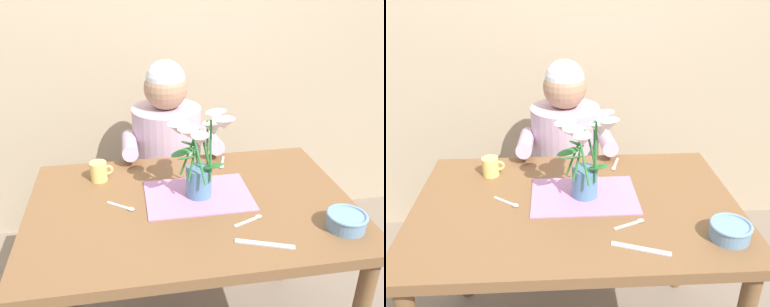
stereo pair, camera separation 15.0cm
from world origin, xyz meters
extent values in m
cube|color=tan|center=(0.00, 1.05, 1.25)|extent=(4.00, 0.10, 2.50)
cube|color=brown|center=(0.00, 0.00, 0.72)|extent=(1.20, 0.80, 0.04)
cylinder|color=brown|center=(-0.54, 0.34, 0.35)|extent=(0.06, 0.06, 0.70)
cylinder|color=brown|center=(0.54, 0.34, 0.35)|extent=(0.06, 0.06, 0.70)
cylinder|color=#4C4C56|center=(-0.02, 0.62, 0.20)|extent=(0.30, 0.30, 0.40)
cylinder|color=#BC9EB2|center=(-0.02, 0.62, 0.65)|extent=(0.34, 0.34, 0.50)
sphere|color=#A37A5B|center=(-0.02, 0.62, 1.00)|extent=(0.21, 0.21, 0.21)
sphere|color=silver|center=(-0.02, 0.62, 1.04)|extent=(0.19, 0.19, 0.19)
cylinder|color=#BC9EB2|center=(-0.21, 0.48, 0.78)|extent=(0.07, 0.33, 0.12)
cylinder|color=#BC9EB2|center=(0.17, 0.48, 0.78)|extent=(0.07, 0.33, 0.12)
cube|color=#B275A3|center=(0.03, 0.05, 0.74)|extent=(0.40, 0.28, 0.00)
cylinder|color=teal|center=(0.04, 0.05, 0.80)|extent=(0.10, 0.10, 0.12)
cylinder|color=#2D7533|center=(0.06, 0.05, 0.92)|extent=(0.05, 0.03, 0.18)
cone|color=white|center=(0.09, 0.06, 1.01)|extent=(0.11, 0.11, 0.06)
sphere|color=#E5D14C|center=(0.09, 0.06, 1.01)|extent=(0.02, 0.02, 0.02)
cylinder|color=#2D7533|center=(0.07, 0.07, 0.93)|extent=(0.01, 0.01, 0.21)
cone|color=silver|center=(0.11, 0.10, 1.04)|extent=(0.10, 0.10, 0.05)
sphere|color=#E5D14C|center=(0.11, 0.10, 1.04)|extent=(0.02, 0.02, 0.02)
cylinder|color=#2D7533|center=(0.03, 0.07, 0.90)|extent=(0.03, 0.04, 0.14)
cone|color=white|center=(0.03, 0.10, 0.97)|extent=(0.11, 0.11, 0.04)
sphere|color=#E5D14C|center=(0.03, 0.10, 0.97)|extent=(0.02, 0.02, 0.02)
cylinder|color=#2D7533|center=(0.00, 0.06, 0.92)|extent=(0.07, 0.01, 0.18)
cone|color=silver|center=(-0.03, 0.08, 1.01)|extent=(0.09, 0.09, 0.05)
sphere|color=#E5D14C|center=(-0.03, 0.08, 1.01)|extent=(0.02, 0.02, 0.02)
cylinder|color=#2D7533|center=(0.01, 0.03, 0.92)|extent=(0.05, 0.05, 0.19)
cone|color=white|center=(-0.01, 0.01, 1.02)|extent=(0.09, 0.09, 0.03)
sphere|color=#E5D14C|center=(-0.01, 0.01, 1.02)|extent=(0.02, 0.02, 0.02)
cylinder|color=#2D7533|center=(0.03, 0.00, 0.92)|extent=(0.04, 0.07, 0.18)
cone|color=silver|center=(0.02, -0.05, 1.02)|extent=(0.08, 0.08, 0.05)
sphere|color=#E5D14C|center=(0.02, -0.05, 1.02)|extent=(0.02, 0.02, 0.02)
cylinder|color=#2D7533|center=(0.07, 0.01, 0.94)|extent=(0.01, 0.03, 0.23)
cone|color=white|center=(0.11, -0.02, 1.06)|extent=(0.11, 0.11, 0.04)
sphere|color=#E5D14C|center=(0.11, -0.02, 1.06)|extent=(0.02, 0.02, 0.02)
ellipsoid|color=#2D7533|center=(-0.02, 0.04, 0.93)|extent=(0.09, 0.04, 0.04)
ellipsoid|color=#2D7533|center=(0.01, 0.10, 0.94)|extent=(0.08, 0.10, 0.03)
ellipsoid|color=#2D7533|center=(0.08, 0.01, 0.89)|extent=(0.09, 0.09, 0.05)
ellipsoid|color=#2D7533|center=(-0.01, 0.01, 0.92)|extent=(0.10, 0.08, 0.04)
cylinder|color=#6689A8|center=(0.49, -0.24, 0.77)|extent=(0.13, 0.13, 0.05)
torus|color=#6689A8|center=(0.49, -0.24, 0.79)|extent=(0.14, 0.14, 0.01)
cube|color=silver|center=(0.19, -0.28, 0.74)|extent=(0.18, 0.08, 0.00)
cylinder|color=#E5C666|center=(-0.34, 0.24, 0.78)|extent=(0.07, 0.07, 0.08)
torus|color=#E5C666|center=(-0.30, 0.24, 0.78)|extent=(0.04, 0.01, 0.04)
cube|color=silver|center=(0.19, 0.31, 0.74)|extent=(0.04, 0.10, 0.00)
ellipsoid|color=silver|center=(0.18, 0.26, 0.74)|extent=(0.03, 0.03, 0.01)
cube|color=silver|center=(0.17, -0.15, 0.74)|extent=(0.10, 0.05, 0.00)
ellipsoid|color=silver|center=(0.22, -0.13, 0.74)|extent=(0.03, 0.03, 0.01)
cube|color=silver|center=(-0.27, 0.03, 0.74)|extent=(0.09, 0.07, 0.00)
ellipsoid|color=silver|center=(-0.22, -0.01, 0.74)|extent=(0.03, 0.03, 0.01)
camera|label=1|loc=(-0.22, -1.29, 1.57)|focal=38.70mm
camera|label=2|loc=(-0.07, -1.30, 1.57)|focal=38.70mm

